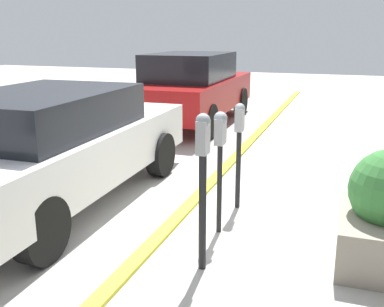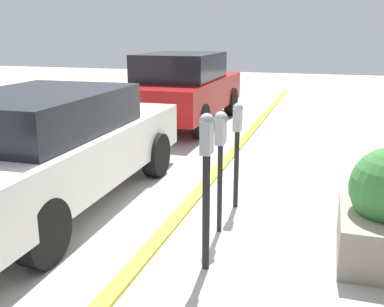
% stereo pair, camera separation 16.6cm
% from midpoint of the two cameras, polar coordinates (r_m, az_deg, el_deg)
% --- Properties ---
extents(ground_plane, '(40.00, 40.00, 0.00)m').
position_cam_midpoint_polar(ground_plane, '(5.18, -0.71, -9.05)').
color(ground_plane, '#ADAAA3').
extents(curb_strip, '(24.50, 0.16, 0.04)m').
position_cam_midpoint_polar(curb_strip, '(5.19, -1.55, -8.73)').
color(curb_strip, gold).
rests_on(curb_strip, ground_plane).
extents(parking_meter_nearest, '(0.15, 0.13, 1.46)m').
position_cam_midpoint_polar(parking_meter_nearest, '(3.94, 2.58, -2.23)').
color(parking_meter_nearest, black).
rests_on(parking_meter_nearest, ground_plane).
extents(parking_meter_second, '(0.17, 0.14, 1.34)m').
position_cam_midpoint_polar(parking_meter_second, '(4.70, 4.60, 1.01)').
color(parking_meter_second, black).
rests_on(parking_meter_second, ground_plane).
extents(parking_meter_middle, '(0.14, 0.12, 1.31)m').
position_cam_midpoint_polar(parking_meter_middle, '(5.44, 6.87, 1.97)').
color(parking_meter_middle, black).
rests_on(parking_meter_middle, ground_plane).
extents(parked_car_middle, '(4.62, 1.93, 1.45)m').
position_cam_midpoint_polar(parked_car_middle, '(5.86, -16.60, 1.15)').
color(parked_car_middle, silver).
rests_on(parked_car_middle, ground_plane).
extents(parked_car_rear, '(4.58, 1.90, 1.66)m').
position_cam_midpoint_polar(parked_car_rear, '(10.67, 0.44, 8.39)').
color(parked_car_rear, maroon).
rests_on(parked_car_rear, ground_plane).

